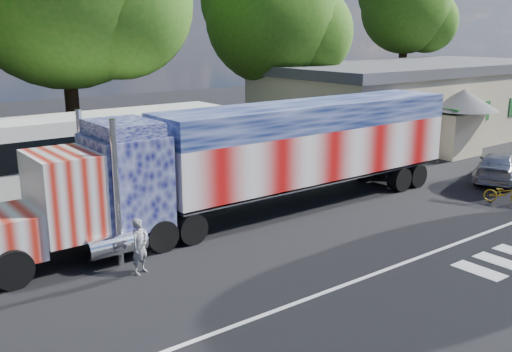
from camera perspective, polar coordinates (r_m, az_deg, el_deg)
ground at (r=20.02m, az=5.24°, el=-6.97°), size 100.00×100.00×0.00m
lane_markings at (r=18.93m, az=16.98°, el=-8.83°), size 30.00×2.67×0.01m
semi_truck at (r=22.69m, az=0.50°, el=1.99°), size 21.96×3.47×4.68m
coach_bus at (r=25.69m, az=-16.45°, el=1.83°), size 13.00×3.03×3.78m
hall_building at (r=41.09m, az=15.80°, el=7.27°), size 22.40×12.80×5.20m
parked_car at (r=30.78m, az=23.09°, el=0.85°), size 5.24×3.78×1.41m
woman at (r=17.83m, az=-11.54°, el=-6.90°), size 0.76×0.65×1.76m
bicycle at (r=26.90m, az=23.57°, el=-1.60°), size 1.33×1.72×0.87m
tree_ne_a at (r=37.44m, az=1.92°, el=15.51°), size 8.96×8.53×12.38m
tree_far_ne at (r=51.29m, az=14.87°, el=15.78°), size 7.79×7.42×12.79m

